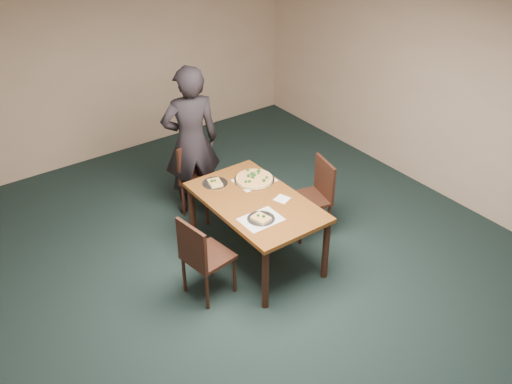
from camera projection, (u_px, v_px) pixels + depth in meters
ground at (280, 305)px, 5.69m from camera, size 8.00×8.00×0.00m
room_shell at (284, 151)px, 4.76m from camera, size 8.00×8.00×8.00m
dining_table at (256, 207)px, 6.00m from camera, size 0.90×1.50×0.75m
chair_far at (198, 175)px, 6.85m from camera, size 0.54×0.54×0.91m
chair_left at (202, 255)px, 5.55m from camera, size 0.48×0.48×0.91m
chair_right at (315, 193)px, 6.51m from camera, size 0.51×0.51×0.91m
diner at (191, 142)px, 6.68m from camera, size 0.77×0.61×1.86m
placemat_main at (254, 180)px, 6.29m from camera, size 0.42×0.32×0.00m
placemat_near at (261, 219)px, 5.65m from camera, size 0.40×0.30×0.00m
pizza_pan at (254, 179)px, 6.28m from camera, size 0.45×0.45×0.07m
slice_plate_near at (261, 218)px, 5.64m from camera, size 0.28×0.28×0.06m
slice_plate_far at (215, 183)px, 6.22m from camera, size 0.28×0.28×0.06m
napkin at (282, 199)px, 5.96m from camera, size 0.18×0.18×0.01m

